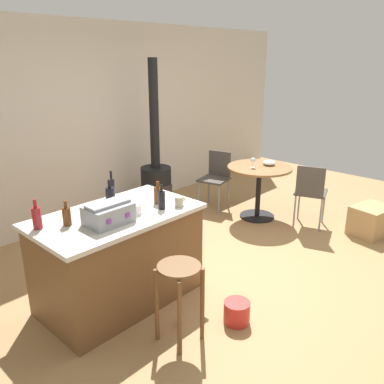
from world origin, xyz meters
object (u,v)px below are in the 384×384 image
Objects in this scene: kitchen_island at (119,257)px; cup_0 at (137,209)px; folding_chair_far at (216,175)px; bottle_4 at (37,217)px; wooden_stool at (179,286)px; bottle_3 at (112,190)px; wine_glass at (253,160)px; folding_chair_near at (311,190)px; plastic_bucket at (237,312)px; cardboard_box at (371,220)px; serving_bowl at (269,163)px; bottle_5 at (110,197)px; cup_1 at (179,202)px; dining_table at (259,179)px; bottle_2 at (67,216)px; bottle_0 at (162,200)px; toolbox at (109,213)px; wood_stove at (156,179)px; bottle_1 at (158,195)px.

cup_0 reaches higher than kitchen_island.
folding_chair_far is 3.41× the size of bottle_4.
folding_chair_far is at bearing 34.43° from wooden_stool.
wine_glass is (2.36, -0.01, -0.14)m from bottle_3.
folding_chair_near reaches higher than plastic_bucket.
wooden_stool is at bearing 173.25° from cardboard_box.
wine_glass reaches higher than serving_bowl.
folding_chair_far is 0.85m from serving_bowl.
cup_1 is (0.47, -0.43, -0.06)m from bottle_5.
cup_1 is at bearing -22.95° from bottle_4.
wooden_stool is 4.75× the size of wine_glass.
wine_glass is 0.80× the size of serving_bowl.
cup_0 is at bearing -51.63° from kitchen_island.
kitchen_island is 0.77m from cup_1.
wine_glass reaches higher than dining_table.
bottle_2 is 1.83× the size of cup_0.
cup_1 is at bearing -24.86° from bottle_0.
cup_0 is at bearing -155.69° from folding_chair_far.
bottle_0 reaches higher than wooden_stool.
plastic_bucket is (0.43, -1.17, -0.90)m from bottle_5.
toolbox is 3.21× the size of cup_1.
bottle_5 is 2.37× the size of cup_0.
bottle_3 is at bearing 103.40° from plastic_bucket.
wood_stove is 12.33× the size of serving_bowl.
cup_0 is at bearing -172.91° from serving_bowl.
bottle_1 reaches higher than wine_glass.
bottle_5 reaches higher than toolbox.
dining_table is 1.02× the size of folding_chair_near.
bottle_0 is (0.36, -0.22, 0.53)m from kitchen_island.
cardboard_box is at bearing -73.48° from folding_chair_far.
wooden_stool is 0.80m from cup_0.
wooden_stool is at bearing -94.01° from bottle_5.
folding_chair_far is 4.04× the size of bottle_2.
bottle_0 reaches higher than serving_bowl.
kitchen_island is 0.69m from bottle_1.
folding_chair_far is 6.03× the size of wine_glass.
bottle_0 is (-2.28, -0.45, 0.40)m from dining_table.
bottle_3 reaches higher than cup_1.
wood_stove reaches higher than cup_1.
serving_bowl is 0.78× the size of plastic_bucket.
bottle_0 is at bearing -130.31° from wood_stove.
cup_1 is 0.83× the size of wine_glass.
cup_0 reaches higher than serving_bowl.
bottle_2 is at bearing -148.80° from wood_stove.
kitchen_island is 5.92× the size of bottle_4.
toolbox reaches higher than wooden_stool.
bottle_0 is at bearing -8.91° from toolbox.
wood_stove is at bearing 119.24° from cardboard_box.
bottle_2 is at bearing 170.10° from folding_chair_near.
wood_stove is (-0.92, 1.16, -0.04)m from dining_table.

